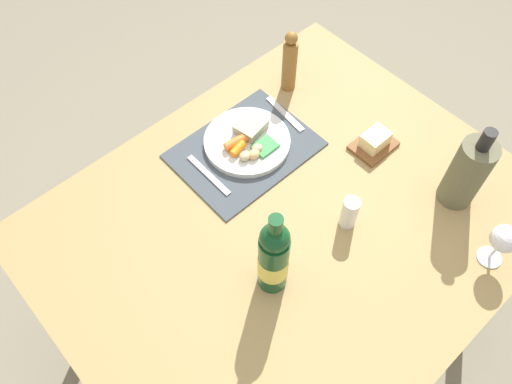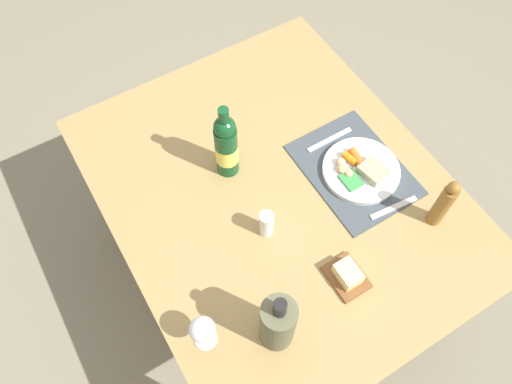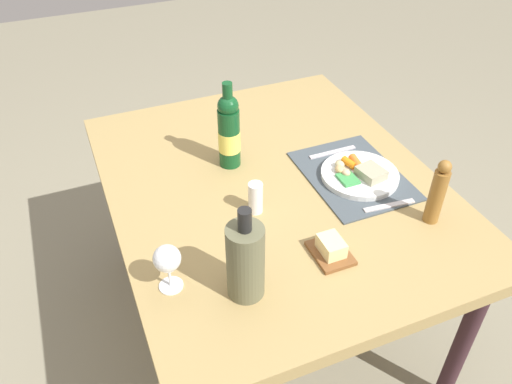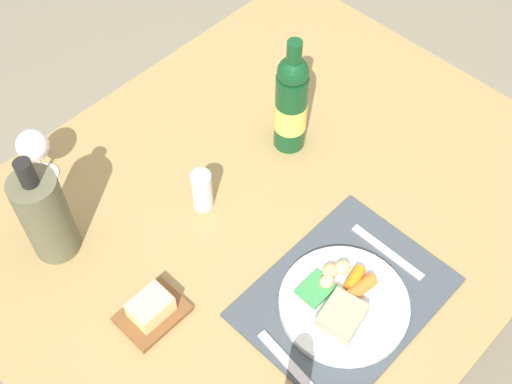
{
  "view_description": "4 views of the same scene",
  "coord_description": "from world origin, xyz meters",
  "px_view_note": "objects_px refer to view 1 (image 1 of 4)",
  "views": [
    {
      "loc": [
        0.54,
        0.46,
        1.93
      ],
      "look_at": [
        0.05,
        -0.08,
        0.83
      ],
      "focal_mm": 35.92,
      "sensor_mm": 36.0,
      "label": 1
    },
    {
      "loc": [
        -0.67,
        0.49,
        2.14
      ],
      "look_at": [
        -0.03,
        0.1,
        0.83
      ],
      "focal_mm": 34.92,
      "sensor_mm": 36.0,
      "label": 2
    },
    {
      "loc": [
        -1.23,
        0.57,
        1.77
      ],
      "look_at": [
        -0.06,
        0.09,
        0.75
      ],
      "focal_mm": 36.16,
      "sensor_mm": 36.0,
      "label": 3
    },
    {
      "loc": [
        -0.64,
        -0.57,
        1.93
      ],
      "look_at": [
        -0.05,
        0.0,
        0.81
      ],
      "focal_mm": 46.84,
      "sensor_mm": 36.0,
      "label": 4
    }
  ],
  "objects_px": {
    "pepper_mill": "(290,62)",
    "salt_shaker": "(349,213)",
    "cooler_bottle": "(467,173)",
    "dinner_plate": "(248,140)",
    "fork": "(285,114)",
    "wine_glass": "(504,240)",
    "knife": "(209,175)",
    "dining_table": "(288,232)",
    "butter_dish": "(374,142)",
    "wine_bottle": "(274,257)"
  },
  "relations": [
    {
      "from": "dinner_plate",
      "to": "pepper_mill",
      "type": "bearing_deg",
      "value": -160.39
    },
    {
      "from": "fork",
      "to": "wine_glass",
      "type": "height_order",
      "value": "wine_glass"
    },
    {
      "from": "pepper_mill",
      "to": "cooler_bottle",
      "type": "distance_m",
      "value": 0.62
    },
    {
      "from": "fork",
      "to": "wine_glass",
      "type": "relative_size",
      "value": 1.21
    },
    {
      "from": "knife",
      "to": "salt_shaker",
      "type": "relative_size",
      "value": 1.71
    },
    {
      "from": "butter_dish",
      "to": "pepper_mill",
      "type": "distance_m",
      "value": 0.36
    },
    {
      "from": "wine_bottle",
      "to": "wine_glass",
      "type": "distance_m",
      "value": 0.57
    },
    {
      "from": "pepper_mill",
      "to": "dining_table",
      "type": "bearing_deg",
      "value": 46.31
    },
    {
      "from": "dining_table",
      "to": "dinner_plate",
      "type": "distance_m",
      "value": 0.3
    },
    {
      "from": "dining_table",
      "to": "salt_shaker",
      "type": "bearing_deg",
      "value": 135.01
    },
    {
      "from": "fork",
      "to": "salt_shaker",
      "type": "relative_size",
      "value": 1.63
    },
    {
      "from": "butter_dish",
      "to": "wine_glass",
      "type": "height_order",
      "value": "wine_glass"
    },
    {
      "from": "dinner_plate",
      "to": "fork",
      "type": "xyz_separation_m",
      "value": [
        -0.16,
        -0.01,
        -0.01
      ]
    },
    {
      "from": "wine_bottle",
      "to": "salt_shaker",
      "type": "distance_m",
      "value": 0.28
    },
    {
      "from": "fork",
      "to": "dining_table",
      "type": "bearing_deg",
      "value": 53.77
    },
    {
      "from": "pepper_mill",
      "to": "salt_shaker",
      "type": "bearing_deg",
      "value": 63.24
    },
    {
      "from": "dining_table",
      "to": "wine_glass",
      "type": "relative_size",
      "value": 9.18
    },
    {
      "from": "wine_bottle",
      "to": "butter_dish",
      "type": "relative_size",
      "value": 2.38
    },
    {
      "from": "dinner_plate",
      "to": "salt_shaker",
      "type": "xyz_separation_m",
      "value": [
        -0.02,
        0.38,
        0.03
      ]
    },
    {
      "from": "dining_table",
      "to": "butter_dish",
      "type": "xyz_separation_m",
      "value": [
        -0.36,
        -0.01,
        0.09
      ]
    },
    {
      "from": "knife",
      "to": "wine_bottle",
      "type": "height_order",
      "value": "wine_bottle"
    },
    {
      "from": "salt_shaker",
      "to": "cooler_bottle",
      "type": "height_order",
      "value": "cooler_bottle"
    },
    {
      "from": "butter_dish",
      "to": "salt_shaker",
      "type": "height_order",
      "value": "salt_shaker"
    },
    {
      "from": "butter_dish",
      "to": "salt_shaker",
      "type": "relative_size",
      "value": 1.24
    },
    {
      "from": "dinner_plate",
      "to": "salt_shaker",
      "type": "height_order",
      "value": "salt_shaker"
    },
    {
      "from": "fork",
      "to": "knife",
      "type": "bearing_deg",
      "value": 9.42
    },
    {
      "from": "dining_table",
      "to": "wine_glass",
      "type": "xyz_separation_m",
      "value": [
        -0.31,
        0.43,
        0.17
      ]
    },
    {
      "from": "dining_table",
      "to": "salt_shaker",
      "type": "distance_m",
      "value": 0.2
    },
    {
      "from": "knife",
      "to": "salt_shaker",
      "type": "xyz_separation_m",
      "value": [
        -0.18,
        0.37,
        0.04
      ]
    },
    {
      "from": "knife",
      "to": "butter_dish",
      "type": "bearing_deg",
      "value": 150.1
    },
    {
      "from": "dining_table",
      "to": "butter_dish",
      "type": "relative_size",
      "value": 9.99
    },
    {
      "from": "dining_table",
      "to": "cooler_bottle",
      "type": "xyz_separation_m",
      "value": [
        -0.4,
        0.25,
        0.18
      ]
    },
    {
      "from": "wine_glass",
      "to": "cooler_bottle",
      "type": "bearing_deg",
      "value": -117.08
    },
    {
      "from": "wine_bottle",
      "to": "pepper_mill",
      "type": "bearing_deg",
      "value": -137.62
    },
    {
      "from": "knife",
      "to": "wine_glass",
      "type": "bearing_deg",
      "value": 118.32
    },
    {
      "from": "knife",
      "to": "butter_dish",
      "type": "height_order",
      "value": "butter_dish"
    },
    {
      "from": "fork",
      "to": "butter_dish",
      "type": "distance_m",
      "value": 0.29
    },
    {
      "from": "wine_bottle",
      "to": "salt_shaker",
      "type": "bearing_deg",
      "value": 177.04
    },
    {
      "from": "butter_dish",
      "to": "pepper_mill",
      "type": "xyz_separation_m",
      "value": [
        0.01,
        -0.35,
        0.08
      ]
    },
    {
      "from": "pepper_mill",
      "to": "cooler_bottle",
      "type": "xyz_separation_m",
      "value": [
        -0.05,
        0.62,
        0.01
      ]
    },
    {
      "from": "fork",
      "to": "pepper_mill",
      "type": "relative_size",
      "value": 0.78
    },
    {
      "from": "pepper_mill",
      "to": "cooler_bottle",
      "type": "relative_size",
      "value": 0.78
    },
    {
      "from": "cooler_bottle",
      "to": "butter_dish",
      "type": "bearing_deg",
      "value": -83.03
    },
    {
      "from": "knife",
      "to": "wine_glass",
      "type": "relative_size",
      "value": 1.27
    },
    {
      "from": "butter_dish",
      "to": "wine_bottle",
      "type": "bearing_deg",
      "value": 11.9
    },
    {
      "from": "fork",
      "to": "butter_dish",
      "type": "height_order",
      "value": "butter_dish"
    },
    {
      "from": "wine_bottle",
      "to": "pepper_mill",
      "type": "height_order",
      "value": "wine_bottle"
    },
    {
      "from": "wine_bottle",
      "to": "wine_glass",
      "type": "height_order",
      "value": "wine_bottle"
    },
    {
      "from": "dining_table",
      "to": "cooler_bottle",
      "type": "bearing_deg",
      "value": 147.34
    },
    {
      "from": "salt_shaker",
      "to": "pepper_mill",
      "type": "bearing_deg",
      "value": -116.76
    }
  ]
}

